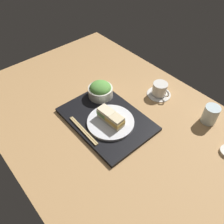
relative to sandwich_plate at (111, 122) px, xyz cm
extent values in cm
cube|color=tan|center=(-8.45, 3.30, -3.90)|extent=(140.00, 100.00, 3.00)
cube|color=black|center=(-3.74, 0.58, -1.54)|extent=(43.97, 31.12, 1.73)
cylinder|color=silver|center=(0.00, 0.00, 0.00)|extent=(22.43, 22.43, 1.35)
cube|color=beige|center=(-2.86, -0.16, 1.48)|extent=(8.19, 5.46, 1.61)
cube|color=#669347|center=(-2.86, -0.16, 3.43)|extent=(8.68, 5.68, 2.29)
cube|color=beige|center=(-2.86, -0.16, 5.38)|extent=(8.19, 5.46, 1.61)
cube|color=beige|center=(2.86, 0.16, 1.49)|extent=(8.19, 5.46, 1.64)
cube|color=gold|center=(2.86, 0.16, 3.39)|extent=(8.59, 5.73, 2.14)
cube|color=beige|center=(2.86, 0.16, 5.28)|extent=(8.19, 5.46, 1.64)
cylinder|color=silver|center=(-18.27, 8.68, 2.01)|extent=(12.92, 12.92, 5.37)
ellipsoid|color=#5B9E42|center=(-18.27, 8.68, 4.70)|extent=(11.26, 11.26, 6.19)
cube|color=tan|center=(-4.47, -13.16, -0.32)|extent=(20.97, 1.31, 0.70)
cube|color=tan|center=(-4.44, -12.27, -0.32)|extent=(20.97, 1.31, 0.70)
cylinder|color=silver|center=(0.29, 34.57, -2.00)|extent=(13.00, 13.00, 0.80)
cylinder|color=silver|center=(0.29, 34.57, 1.75)|extent=(7.88, 7.88, 6.71)
cylinder|color=#382111|center=(0.29, 34.57, 4.70)|extent=(7.25, 7.25, 0.40)
torus|color=silver|center=(4.81, 34.16, 1.75)|extent=(4.61, 1.20, 4.56)
cylinder|color=silver|center=(29.00, 37.81, 2.25)|extent=(7.16, 7.16, 9.31)
camera|label=1|loc=(55.77, -47.43, 82.27)|focal=37.21mm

